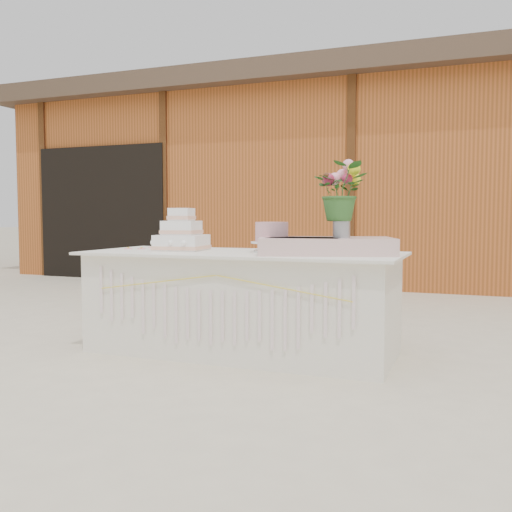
{
  "coord_description": "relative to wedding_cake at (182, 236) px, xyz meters",
  "views": [
    {
      "loc": [
        1.66,
        -3.98,
        1.04
      ],
      "look_at": [
        0.0,
        0.3,
        0.72
      ],
      "focal_mm": 40.0,
      "sensor_mm": 36.0,
      "label": 1
    }
  ],
  "objects": [
    {
      "name": "ground",
      "position": [
        0.53,
        -0.03,
        -0.88
      ],
      "size": [
        80.0,
        80.0,
        0.0
      ],
      "primitive_type": "plane",
      "color": "beige",
      "rests_on": "ground"
    },
    {
      "name": "flower_vase",
      "position": [
        1.3,
        -0.05,
        0.09
      ],
      "size": [
        0.12,
        0.12,
        0.17
      ],
      "primitive_type": "cylinder",
      "color": "#A5A5A9",
      "rests_on": "satin_runner"
    },
    {
      "name": "barn",
      "position": [
        0.52,
        5.96,
        0.79
      ],
      "size": [
        12.6,
        4.6,
        3.3
      ],
      "color": "#AC5524",
      "rests_on": "ground"
    },
    {
      "name": "loose_flowers",
      "position": [
        -0.43,
        0.08,
        -0.11
      ],
      "size": [
        0.16,
        0.33,
        0.02
      ],
      "primitive_type": null,
      "rotation": [
        0.0,
        0.0,
        -0.09
      ],
      "color": "pink",
      "rests_on": "cake_table"
    },
    {
      "name": "satin_runner",
      "position": [
        1.18,
        -0.04,
        -0.05
      ],
      "size": [
        1.06,
        0.81,
        0.12
      ],
      "primitive_type": "cube",
      "rotation": [
        0.0,
        0.0,
        0.31
      ],
      "color": "beige",
      "rests_on": "cake_table"
    },
    {
      "name": "bouquet",
      "position": [
        1.3,
        -0.05,
        0.38
      ],
      "size": [
        0.39,
        0.34,
        0.41
      ],
      "primitive_type": "imported",
      "rotation": [
        0.0,
        0.0,
        0.06
      ],
      "color": "#2E6026",
      "rests_on": "flower_vase"
    },
    {
      "name": "pink_cake_stand",
      "position": [
        0.75,
        0.02,
        0.01
      ],
      "size": [
        0.32,
        0.32,
        0.23
      ],
      "color": "silver",
      "rests_on": "cake_table"
    },
    {
      "name": "wedding_cake",
      "position": [
        0.0,
        0.0,
        0.0
      ],
      "size": [
        0.41,
        0.41,
        0.34
      ],
      "rotation": [
        0.0,
        0.0,
        0.11
      ],
      "color": "white",
      "rests_on": "cake_table"
    },
    {
      "name": "cake_table",
      "position": [
        0.53,
        -0.04,
        -0.5
      ],
      "size": [
        2.4,
        1.0,
        0.77
      ],
      "color": "white",
      "rests_on": "ground"
    }
  ]
}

